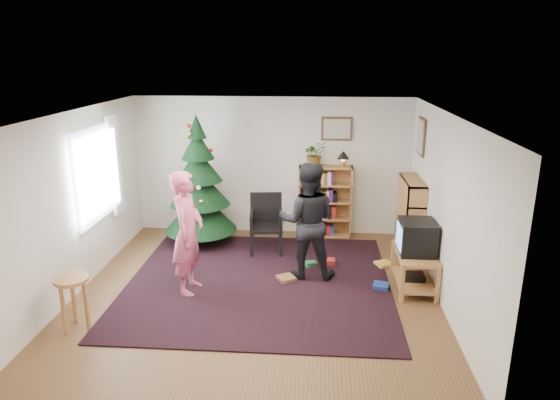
# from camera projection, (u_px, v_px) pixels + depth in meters

# --- Properties ---
(floor) EXTENTS (5.00, 5.00, 0.00)m
(floor) POSITION_uv_depth(u_px,v_px,m) (257.00, 292.00, 7.05)
(floor) COLOR brown
(floor) RESTS_ON ground
(ceiling) EXTENTS (5.00, 5.00, 0.00)m
(ceiling) POSITION_uv_depth(u_px,v_px,m) (254.00, 114.00, 6.33)
(ceiling) COLOR white
(ceiling) RESTS_ON wall_back
(wall_back) EXTENTS (5.00, 0.02, 2.50)m
(wall_back) POSITION_uv_depth(u_px,v_px,m) (272.00, 166.00, 9.08)
(wall_back) COLOR silver
(wall_back) RESTS_ON floor
(wall_front) EXTENTS (5.00, 0.02, 2.50)m
(wall_front) POSITION_uv_depth(u_px,v_px,m) (220.00, 294.00, 4.30)
(wall_front) COLOR silver
(wall_front) RESTS_ON floor
(wall_left) EXTENTS (0.02, 5.00, 2.50)m
(wall_left) POSITION_uv_depth(u_px,v_px,m) (75.00, 203.00, 6.86)
(wall_left) COLOR silver
(wall_left) RESTS_ON floor
(wall_right) EXTENTS (0.02, 5.00, 2.50)m
(wall_right) POSITION_uv_depth(u_px,v_px,m) (445.00, 212.00, 6.51)
(wall_right) COLOR silver
(wall_right) RESTS_ON floor
(rug) EXTENTS (3.80, 3.60, 0.02)m
(rug) POSITION_uv_depth(u_px,v_px,m) (259.00, 282.00, 7.33)
(rug) COLOR black
(rug) RESTS_ON floor
(window_pane) EXTENTS (0.04, 1.20, 1.40)m
(window_pane) POSITION_uv_depth(u_px,v_px,m) (94.00, 175.00, 7.36)
(window_pane) COLOR silver
(window_pane) RESTS_ON wall_left
(curtain) EXTENTS (0.06, 0.35, 1.60)m
(curtain) POSITION_uv_depth(u_px,v_px,m) (115.00, 165.00, 8.03)
(curtain) COLOR white
(curtain) RESTS_ON wall_left
(picture_back) EXTENTS (0.55, 0.03, 0.42)m
(picture_back) POSITION_uv_depth(u_px,v_px,m) (337.00, 129.00, 8.77)
(picture_back) COLOR #4C3319
(picture_back) RESTS_ON wall_back
(picture_right) EXTENTS (0.03, 0.50, 0.60)m
(picture_right) POSITION_uv_depth(u_px,v_px,m) (421.00, 136.00, 7.98)
(picture_right) COLOR #4C3319
(picture_right) RESTS_ON wall_right
(christmas_tree) EXTENTS (1.25, 1.25, 2.27)m
(christmas_tree) POSITION_uv_depth(u_px,v_px,m) (199.00, 191.00, 8.59)
(christmas_tree) COLOR #3F2816
(christmas_tree) RESTS_ON rug
(bookshelf_back) EXTENTS (0.95, 0.30, 1.30)m
(bookshelf_back) POSITION_uv_depth(u_px,v_px,m) (325.00, 201.00, 9.02)
(bookshelf_back) COLOR #BA8042
(bookshelf_back) RESTS_ON floor
(bookshelf_right) EXTENTS (0.30, 0.95, 1.30)m
(bookshelf_right) POSITION_uv_depth(u_px,v_px,m) (410.00, 217.00, 8.12)
(bookshelf_right) COLOR #BA8042
(bookshelf_right) RESTS_ON floor
(tv_stand) EXTENTS (0.52, 0.94, 0.55)m
(tv_stand) POSITION_uv_depth(u_px,v_px,m) (414.00, 267.00, 7.07)
(tv_stand) COLOR #BA8042
(tv_stand) RESTS_ON floor
(crt_tv) EXTENTS (0.49, 0.53, 0.46)m
(crt_tv) POSITION_uv_depth(u_px,v_px,m) (417.00, 237.00, 6.94)
(crt_tv) COLOR black
(crt_tv) RESTS_ON tv_stand
(armchair) EXTENTS (0.59, 0.59, 0.98)m
(armchair) POSITION_uv_depth(u_px,v_px,m) (267.00, 220.00, 8.39)
(armchair) COLOR black
(armchair) RESTS_ON rug
(stool) EXTENTS (0.41, 0.41, 0.68)m
(stool) POSITION_uv_depth(u_px,v_px,m) (72.00, 289.00, 5.96)
(stool) COLOR #BA8042
(stool) RESTS_ON floor
(person_standing) EXTENTS (0.46, 0.66, 1.74)m
(person_standing) POSITION_uv_depth(u_px,v_px,m) (188.00, 233.00, 6.83)
(person_standing) COLOR #CC5170
(person_standing) RESTS_ON rug
(person_by_chair) EXTENTS (0.86, 0.68, 1.75)m
(person_by_chair) POSITION_uv_depth(u_px,v_px,m) (307.00, 221.00, 7.29)
(person_by_chair) COLOR black
(person_by_chair) RESTS_ON rug
(potted_plant) EXTENTS (0.51, 0.48, 0.44)m
(potted_plant) POSITION_uv_depth(u_px,v_px,m) (315.00, 154.00, 8.79)
(potted_plant) COLOR gray
(potted_plant) RESTS_ON bookshelf_back
(table_lamp) EXTENTS (0.21, 0.21, 0.29)m
(table_lamp) POSITION_uv_depth(u_px,v_px,m) (343.00, 156.00, 8.76)
(table_lamp) COLOR #A57F33
(table_lamp) RESTS_ON bookshelf_back
(floor_clutter) EXTENTS (1.71, 0.99, 0.08)m
(floor_clutter) POSITION_uv_depth(u_px,v_px,m) (338.00, 271.00, 7.62)
(floor_clutter) COLOR #A51E19
(floor_clutter) RESTS_ON rug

